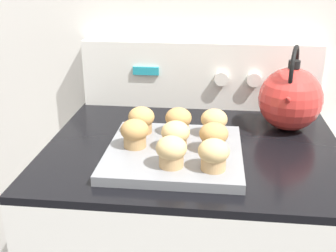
{
  "coord_description": "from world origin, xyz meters",
  "views": [
    {
      "loc": [
        0.04,
        -0.65,
        1.33
      ],
      "look_at": [
        -0.06,
        0.23,
        0.97
      ],
      "focal_mm": 45.0,
      "sensor_mm": 36.0,
      "label": 1
    }
  ],
  "objects_px": {
    "muffin_r0_c1": "(171,151)",
    "muffin_r1_c1": "(176,135)",
    "muffin_pan": "(174,153)",
    "muffin_r1_c0": "(135,133)",
    "muffin_r2_c0": "(141,120)",
    "muffin_r2_c2": "(214,122)",
    "tea_kettle": "(290,98)",
    "muffin_r1_c2": "(214,137)",
    "muffin_r2_c1": "(178,121)",
    "muffin_r0_c2": "(214,154)"
  },
  "relations": [
    {
      "from": "muffin_pan",
      "to": "muffin_r1_c2",
      "type": "xyz_separation_m",
      "value": [
        0.09,
        -0.0,
        0.05
      ]
    },
    {
      "from": "muffin_r1_c0",
      "to": "muffin_r2_c1",
      "type": "height_order",
      "value": "same"
    },
    {
      "from": "muffin_r0_c2",
      "to": "muffin_r1_c0",
      "type": "height_order",
      "value": "same"
    },
    {
      "from": "muffin_r1_c0",
      "to": "muffin_r2_c1",
      "type": "relative_size",
      "value": 1.0
    },
    {
      "from": "muffin_r1_c1",
      "to": "muffin_pan",
      "type": "bearing_deg",
      "value": 174.44
    },
    {
      "from": "muffin_r2_c1",
      "to": "tea_kettle",
      "type": "distance_m",
      "value": 0.31
    },
    {
      "from": "muffin_r1_c0",
      "to": "muffin_pan",
      "type": "bearing_deg",
      "value": -0.62
    },
    {
      "from": "muffin_r1_c0",
      "to": "tea_kettle",
      "type": "xyz_separation_m",
      "value": [
        0.38,
        0.21,
        0.03
      ]
    },
    {
      "from": "muffin_r0_c1",
      "to": "muffin_r2_c2",
      "type": "distance_m",
      "value": 0.2
    },
    {
      "from": "muffin_r2_c1",
      "to": "tea_kettle",
      "type": "relative_size",
      "value": 0.29
    },
    {
      "from": "muffin_r2_c1",
      "to": "muffin_r2_c2",
      "type": "xyz_separation_m",
      "value": [
        0.09,
        -0.0,
        0.0
      ]
    },
    {
      "from": "muffin_r1_c1",
      "to": "muffin_r2_c1",
      "type": "xyz_separation_m",
      "value": [
        -0.0,
        0.09,
        0.0
      ]
    },
    {
      "from": "muffin_r0_c1",
      "to": "muffin_r0_c2",
      "type": "relative_size",
      "value": 1.0
    },
    {
      "from": "muffin_r1_c2",
      "to": "muffin_r2_c1",
      "type": "xyz_separation_m",
      "value": [
        -0.09,
        0.09,
        0.0
      ]
    },
    {
      "from": "muffin_r1_c1",
      "to": "muffin_r2_c0",
      "type": "xyz_separation_m",
      "value": [
        -0.1,
        0.09,
        0.0
      ]
    },
    {
      "from": "muffin_r2_c0",
      "to": "muffin_r1_c0",
      "type": "bearing_deg",
      "value": -90.51
    },
    {
      "from": "muffin_r0_c1",
      "to": "tea_kettle",
      "type": "distance_m",
      "value": 0.42
    },
    {
      "from": "muffin_r0_c1",
      "to": "muffin_r1_c0",
      "type": "xyz_separation_m",
      "value": [
        -0.1,
        0.09,
        0.0
      ]
    },
    {
      "from": "muffin_r1_c0",
      "to": "muffin_r1_c2",
      "type": "distance_m",
      "value": 0.18
    },
    {
      "from": "muffin_r1_c2",
      "to": "muffin_r2_c2",
      "type": "xyz_separation_m",
      "value": [
        -0.0,
        0.09,
        0.0
      ]
    },
    {
      "from": "muffin_r1_c0",
      "to": "muffin_r2_c1",
      "type": "bearing_deg",
      "value": 44.25
    },
    {
      "from": "muffin_r2_c1",
      "to": "muffin_r2_c0",
      "type": "bearing_deg",
      "value": -177.64
    },
    {
      "from": "muffin_r1_c0",
      "to": "muffin_r0_c2",
      "type": "bearing_deg",
      "value": -27.03
    },
    {
      "from": "muffin_r0_c1",
      "to": "muffin_r2_c2",
      "type": "relative_size",
      "value": 1.0
    },
    {
      "from": "muffin_r0_c1",
      "to": "muffin_r1_c1",
      "type": "distance_m",
      "value": 0.09
    },
    {
      "from": "muffin_pan",
      "to": "muffin_r2_c0",
      "type": "xyz_separation_m",
      "value": [
        -0.09,
        0.09,
        0.05
      ]
    },
    {
      "from": "muffin_r1_c2",
      "to": "muffin_r2_c1",
      "type": "relative_size",
      "value": 1.0
    },
    {
      "from": "muffin_r2_c1",
      "to": "muffin_r1_c0",
      "type": "bearing_deg",
      "value": -135.75
    },
    {
      "from": "muffin_r2_c0",
      "to": "muffin_r2_c2",
      "type": "relative_size",
      "value": 1.0
    },
    {
      "from": "muffin_pan",
      "to": "muffin_r2_c1",
      "type": "bearing_deg",
      "value": 89.36
    },
    {
      "from": "muffin_r0_c2",
      "to": "tea_kettle",
      "type": "relative_size",
      "value": 0.29
    },
    {
      "from": "muffin_r0_c2",
      "to": "muffin_r2_c0",
      "type": "height_order",
      "value": "same"
    },
    {
      "from": "muffin_pan",
      "to": "muffin_r2_c0",
      "type": "bearing_deg",
      "value": 136.09
    },
    {
      "from": "muffin_r0_c1",
      "to": "muffin_r1_c2",
      "type": "bearing_deg",
      "value": 44.93
    },
    {
      "from": "muffin_r0_c2",
      "to": "muffin_r0_c1",
      "type": "bearing_deg",
      "value": 177.02
    },
    {
      "from": "muffin_r0_c2",
      "to": "muffin_r2_c0",
      "type": "relative_size",
      "value": 1.0
    },
    {
      "from": "muffin_r1_c2",
      "to": "muffin_r2_c1",
      "type": "height_order",
      "value": "same"
    },
    {
      "from": "muffin_r0_c1",
      "to": "muffin_r2_c2",
      "type": "bearing_deg",
      "value": 64.08
    },
    {
      "from": "muffin_r1_c1",
      "to": "muffin_r1_c2",
      "type": "distance_m",
      "value": 0.09
    },
    {
      "from": "muffin_r2_c0",
      "to": "muffin_r1_c2",
      "type": "bearing_deg",
      "value": -26.11
    },
    {
      "from": "muffin_r0_c2",
      "to": "muffin_r2_c1",
      "type": "xyz_separation_m",
      "value": [
        -0.09,
        0.19,
        0.0
      ]
    },
    {
      "from": "muffin_r1_c2",
      "to": "muffin_r0_c2",
      "type": "bearing_deg",
      "value": -89.36
    },
    {
      "from": "muffin_r0_c1",
      "to": "muffin_r2_c1",
      "type": "xyz_separation_m",
      "value": [
        -0.0,
        0.18,
        0.0
      ]
    },
    {
      "from": "muffin_r1_c0",
      "to": "muffin_r1_c2",
      "type": "xyz_separation_m",
      "value": [
        0.18,
        -0.0,
        0.0
      ]
    },
    {
      "from": "muffin_pan",
      "to": "tea_kettle",
      "type": "bearing_deg",
      "value": 35.92
    },
    {
      "from": "muffin_r2_c0",
      "to": "muffin_r2_c2",
      "type": "distance_m",
      "value": 0.18
    },
    {
      "from": "muffin_r1_c2",
      "to": "tea_kettle",
      "type": "bearing_deg",
      "value": 46.47
    },
    {
      "from": "muffin_r1_c0",
      "to": "muffin_r1_c2",
      "type": "height_order",
      "value": "same"
    },
    {
      "from": "muffin_pan",
      "to": "muffin_r1_c0",
      "type": "bearing_deg",
      "value": 179.38
    },
    {
      "from": "muffin_r2_c0",
      "to": "muffin_r2_c1",
      "type": "bearing_deg",
      "value": 2.36
    }
  ]
}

